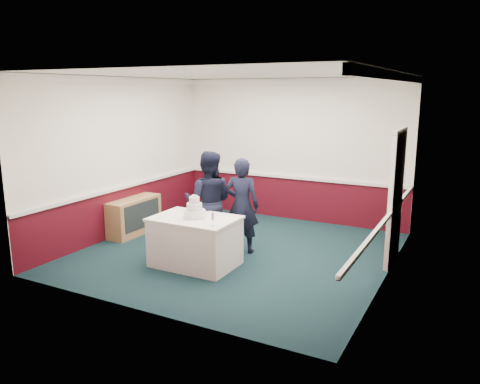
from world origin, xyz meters
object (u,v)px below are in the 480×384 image
at_px(person_woman, 242,205).
at_px(cake_knife, 186,220).
at_px(champagne_flute, 213,217).
at_px(cake_table, 195,241).
at_px(sideboard, 134,216).
at_px(wedding_cake, 195,211).
at_px(person_man, 208,202).

bearing_deg(person_woman, cake_knife, 59.40).
bearing_deg(champagne_flute, cake_knife, 171.42).
relative_size(cake_table, cake_knife, 6.00).
bearing_deg(sideboard, cake_table, -23.92).
relative_size(champagne_flute, person_woman, 0.12).
xyz_separation_m(cake_table, wedding_cake, (0.00, 0.00, 0.50)).
relative_size(cake_table, person_man, 0.76).
xyz_separation_m(wedding_cake, cake_knife, (-0.03, -0.20, -0.11)).
distance_m(cake_table, wedding_cake, 0.50).
xyz_separation_m(cake_table, cake_knife, (-0.03, -0.20, 0.39)).
xyz_separation_m(person_man, person_woman, (0.54, 0.20, -0.05)).
height_order(cake_knife, person_man, person_man).
bearing_deg(cake_knife, cake_table, 75.58).
bearing_deg(person_man, cake_knife, 78.10).
relative_size(wedding_cake, person_man, 0.21).
xyz_separation_m(cake_table, person_woman, (0.36, 0.92, 0.42)).
xyz_separation_m(sideboard, wedding_cake, (1.98, -0.88, 0.55)).
bearing_deg(sideboard, person_man, -5.08).
bearing_deg(wedding_cake, person_woman, 68.87).
xyz_separation_m(sideboard, champagne_flute, (2.48, -1.16, 0.58)).
xyz_separation_m(cake_knife, person_man, (-0.15, 0.92, 0.08)).
distance_m(wedding_cake, cake_knife, 0.23).
relative_size(cake_table, person_woman, 0.80).
bearing_deg(person_man, sideboard, -26.50).
bearing_deg(champagne_flute, person_woman, 96.83).
height_order(sideboard, cake_table, cake_table).
height_order(wedding_cake, person_man, person_man).
xyz_separation_m(sideboard, person_man, (1.79, -0.16, 0.52)).
xyz_separation_m(wedding_cake, person_man, (-0.18, 0.72, -0.03)).
bearing_deg(wedding_cake, cake_table, -90.00).
distance_m(cake_knife, person_woman, 1.19).
relative_size(wedding_cake, cake_knife, 1.65).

